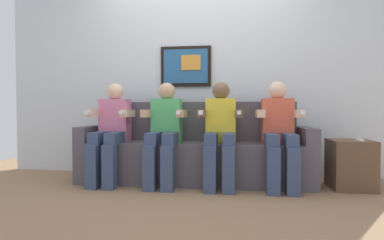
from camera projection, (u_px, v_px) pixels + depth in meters
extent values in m
plane|color=#8C6B4C|center=(190.00, 189.00, 3.16)|extent=(6.44, 6.44, 0.00)
cube|color=silver|center=(198.00, 71.00, 3.87)|extent=(4.95, 0.05, 2.60)
cube|color=black|center=(186.00, 66.00, 3.85)|extent=(0.63, 0.03, 0.50)
cube|color=#26598C|center=(186.00, 66.00, 3.84)|extent=(0.55, 0.02, 0.42)
cube|color=orange|center=(191.00, 63.00, 3.81)|extent=(0.24, 0.02, 0.18)
cube|color=#514C56|center=(194.00, 162.00, 3.44)|extent=(2.27, 0.58, 0.45)
cube|color=#514C56|center=(196.00, 121.00, 3.64)|extent=(2.27, 0.14, 0.45)
cube|color=#514C56|center=(91.00, 153.00, 3.59)|extent=(0.14, 0.58, 0.62)
cube|color=#514C56|center=(306.00, 157.00, 3.28)|extent=(0.14, 0.58, 0.62)
cube|color=pink|center=(115.00, 120.00, 3.53)|extent=(0.32, 0.20, 0.48)
sphere|color=beige|center=(115.00, 92.00, 3.52)|extent=(0.19, 0.19, 0.19)
cube|color=#38476B|center=(101.00, 137.00, 3.35)|extent=(0.12, 0.40, 0.12)
cube|color=#38476B|center=(116.00, 138.00, 3.32)|extent=(0.12, 0.40, 0.12)
cube|color=#38476B|center=(93.00, 167.00, 3.16)|extent=(0.12, 0.12, 0.45)
cube|color=#38476B|center=(109.00, 167.00, 3.13)|extent=(0.12, 0.12, 0.45)
cube|color=beige|center=(95.00, 113.00, 3.43)|extent=(0.08, 0.28, 0.08)
cube|color=beige|center=(128.00, 113.00, 3.38)|extent=(0.08, 0.28, 0.08)
cube|color=white|center=(123.00, 113.00, 3.22)|extent=(0.04, 0.13, 0.04)
cube|color=white|center=(88.00, 112.00, 3.27)|extent=(0.04, 0.10, 0.04)
cube|color=#4CB266|center=(167.00, 120.00, 3.45)|extent=(0.32, 0.20, 0.48)
sphere|color=tan|center=(167.00, 91.00, 3.44)|extent=(0.19, 0.19, 0.19)
cube|color=#38476B|center=(155.00, 138.00, 3.27)|extent=(0.12, 0.40, 0.12)
cube|color=#38476B|center=(171.00, 138.00, 3.25)|extent=(0.12, 0.40, 0.12)
cube|color=#38476B|center=(150.00, 168.00, 3.08)|extent=(0.12, 0.12, 0.45)
cube|color=#38476B|center=(167.00, 169.00, 3.06)|extent=(0.12, 0.12, 0.45)
cube|color=tan|center=(147.00, 113.00, 3.35)|extent=(0.08, 0.28, 0.08)
cube|color=tan|center=(182.00, 113.00, 3.30)|extent=(0.08, 0.28, 0.08)
cube|color=white|center=(179.00, 113.00, 3.15)|extent=(0.04, 0.13, 0.04)
cube|color=yellow|center=(221.00, 121.00, 3.37)|extent=(0.32, 0.20, 0.48)
sphere|color=brown|center=(221.00, 91.00, 3.36)|extent=(0.19, 0.19, 0.19)
cube|color=#38476B|center=(211.00, 139.00, 3.19)|extent=(0.12, 0.40, 0.12)
cube|color=#38476B|center=(229.00, 139.00, 3.17)|extent=(0.12, 0.40, 0.12)
cube|color=#38476B|center=(210.00, 170.00, 3.00)|extent=(0.12, 0.12, 0.45)
cube|color=#38476B|center=(229.00, 170.00, 2.98)|extent=(0.12, 0.12, 0.45)
cube|color=brown|center=(202.00, 113.00, 3.28)|extent=(0.08, 0.28, 0.08)
cube|color=brown|center=(239.00, 113.00, 3.23)|extent=(0.08, 0.28, 0.08)
cube|color=white|center=(239.00, 113.00, 3.07)|extent=(0.04, 0.13, 0.04)
cube|color=white|center=(201.00, 113.00, 3.12)|extent=(0.04, 0.10, 0.04)
cube|color=#D8593F|center=(277.00, 121.00, 3.30)|extent=(0.32, 0.20, 0.48)
sphere|color=beige|center=(278.00, 90.00, 3.29)|extent=(0.19, 0.19, 0.19)
cube|color=#38476B|center=(271.00, 139.00, 3.11)|extent=(0.12, 0.40, 0.12)
cube|color=#38476B|center=(289.00, 140.00, 3.09)|extent=(0.12, 0.40, 0.12)
cube|color=#38476B|center=(273.00, 171.00, 2.93)|extent=(0.12, 0.12, 0.45)
cube|color=#38476B|center=(293.00, 172.00, 2.90)|extent=(0.12, 0.12, 0.45)
cube|color=beige|center=(260.00, 114.00, 3.20)|extent=(0.08, 0.28, 0.08)
cube|color=beige|center=(298.00, 114.00, 3.15)|extent=(0.08, 0.28, 0.08)
cube|color=white|center=(302.00, 113.00, 2.99)|extent=(0.04, 0.13, 0.04)
cube|color=brown|center=(350.00, 164.00, 3.16)|extent=(0.40, 0.40, 0.50)
cube|color=white|center=(360.00, 140.00, 3.06)|extent=(0.04, 0.13, 0.02)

